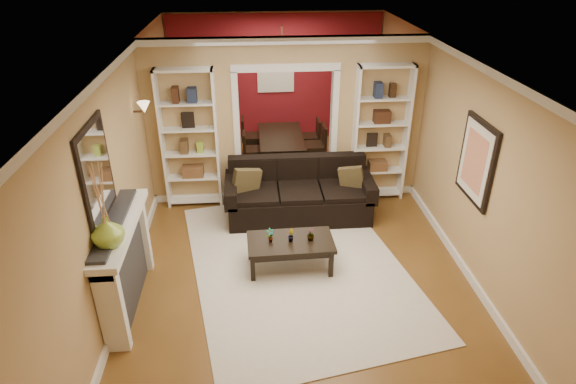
{
  "coord_description": "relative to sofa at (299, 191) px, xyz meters",
  "views": [
    {
      "loc": [
        -0.57,
        -6.26,
        4.02
      ],
      "look_at": [
        -0.13,
        -0.8,
        1.11
      ],
      "focal_mm": 30.0,
      "sensor_mm": 36.0,
      "label": 1
    }
  ],
  "objects": [
    {
      "name": "floor",
      "position": [
        -0.15,
        -0.45,
        -0.46
      ],
      "size": [
        8.0,
        8.0,
        0.0
      ],
      "primitive_type": "plane",
      "color": "brown",
      "rests_on": "ground"
    },
    {
      "name": "ceiling",
      "position": [
        -0.15,
        -0.45,
        2.24
      ],
      "size": [
        8.0,
        8.0,
        0.0
      ],
      "primitive_type": "plane",
      "rotation": [
        3.14,
        0.0,
        0.0
      ],
      "color": "white",
      "rests_on": "ground"
    },
    {
      "name": "wall_back",
      "position": [
        -0.15,
        3.55,
        0.89
      ],
      "size": [
        8.0,
        0.0,
        8.0
      ],
      "primitive_type": "plane",
      "rotation": [
        1.57,
        0.0,
        0.0
      ],
      "color": "tan",
      "rests_on": "ground"
    },
    {
      "name": "wall_front",
      "position": [
        -0.15,
        -4.45,
        0.89
      ],
      "size": [
        8.0,
        0.0,
        8.0
      ],
      "primitive_type": "plane",
      "rotation": [
        -1.57,
        0.0,
        0.0
      ],
      "color": "tan",
      "rests_on": "ground"
    },
    {
      "name": "wall_left",
      "position": [
        -2.4,
        -0.45,
        0.89
      ],
      "size": [
        0.0,
        8.0,
        8.0
      ],
      "primitive_type": "plane",
      "rotation": [
        1.57,
        0.0,
        1.57
      ],
      "color": "tan",
      "rests_on": "ground"
    },
    {
      "name": "wall_right",
      "position": [
        2.1,
        -0.45,
        0.89
      ],
      "size": [
        0.0,
        8.0,
        8.0
      ],
      "primitive_type": "plane",
      "rotation": [
        1.57,
        0.0,
        -1.57
      ],
      "color": "tan",
      "rests_on": "ground"
    },
    {
      "name": "partition_wall",
      "position": [
        -0.15,
        0.75,
        0.89
      ],
      "size": [
        4.5,
        0.15,
        2.7
      ],
      "primitive_type": "cube",
      "color": "tan",
      "rests_on": "floor"
    },
    {
      "name": "red_back_panel",
      "position": [
        -0.15,
        3.52,
        0.86
      ],
      "size": [
        4.44,
        0.04,
        2.64
      ],
      "primitive_type": "cube",
      "color": "maroon",
      "rests_on": "floor"
    },
    {
      "name": "dining_window",
      "position": [
        -0.15,
        3.48,
        1.09
      ],
      "size": [
        0.78,
        0.03,
        0.98
      ],
      "primitive_type": "cube",
      "color": "#8CA5CC",
      "rests_on": "wall_back"
    },
    {
      "name": "area_rug",
      "position": [
        -0.16,
        -1.33,
        -0.45
      ],
      "size": [
        3.44,
        4.32,
        0.01
      ],
      "primitive_type": "cube",
      "rotation": [
        0.0,
        0.0,
        0.19
      ],
      "color": "beige",
      "rests_on": "floor"
    },
    {
      "name": "sofa",
      "position": [
        0.0,
        0.0,
        0.0
      ],
      "size": [
        2.33,
        1.01,
        0.91
      ],
      "primitive_type": "cube",
      "color": "black",
      "rests_on": "floor"
    },
    {
      "name": "pillow_left",
      "position": [
        -0.83,
        -0.02,
        0.2
      ],
      "size": [
        0.44,
        0.27,
        0.43
      ],
      "primitive_type": "cube",
      "rotation": [
        0.0,
        0.0,
        0.39
      ],
      "color": "brown",
      "rests_on": "sofa"
    },
    {
      "name": "pillow_right",
      "position": [
        0.83,
        -0.02,
        0.18
      ],
      "size": [
        0.39,
        0.23,
        0.37
      ],
      "primitive_type": "cube",
      "rotation": [
        0.0,
        0.0,
        -0.36
      ],
      "color": "brown",
      "rests_on": "sofa"
    },
    {
      "name": "coffee_table",
      "position": [
        -0.25,
        -1.37,
        -0.24
      ],
      "size": [
        1.17,
        0.65,
        0.44
      ],
      "primitive_type": "cube",
      "rotation": [
        0.0,
        0.0,
        0.03
      ],
      "color": "black",
      "rests_on": "floor"
    },
    {
      "name": "plant_left",
      "position": [
        -0.52,
        -1.37,
        0.08
      ],
      "size": [
        0.13,
        0.11,
        0.2
      ],
      "primitive_type": "imported",
      "rotation": [
        0.0,
        0.0,
        0.41
      ],
      "color": "#336626",
      "rests_on": "coffee_table"
    },
    {
      "name": "plant_center",
      "position": [
        -0.25,
        -1.37,
        0.07
      ],
      "size": [
        0.09,
        0.1,
        0.17
      ],
      "primitive_type": "imported",
      "rotation": [
        0.0,
        0.0,
        1.69
      ],
      "color": "#336626",
      "rests_on": "coffee_table"
    },
    {
      "name": "plant_right",
      "position": [
        0.01,
        -1.37,
        0.07
      ],
      "size": [
        0.12,
        0.12,
        0.17
      ],
      "primitive_type": "imported",
      "rotation": [
        0.0,
        0.0,
        4.37
      ],
      "color": "#336626",
      "rests_on": "coffee_table"
    },
    {
      "name": "bookshelf_left",
      "position": [
        -1.7,
        0.58,
        0.69
      ],
      "size": [
        0.9,
        0.3,
        2.3
      ],
      "primitive_type": "cube",
      "color": "white",
      "rests_on": "floor"
    },
    {
      "name": "bookshelf_right",
      "position": [
        1.4,
        0.58,
        0.69
      ],
      "size": [
        0.9,
        0.3,
        2.3
      ],
      "primitive_type": "cube",
      "color": "white",
      "rests_on": "floor"
    },
    {
      "name": "fireplace",
      "position": [
        -2.24,
        -1.95,
        0.12
      ],
      "size": [
        0.32,
        1.7,
        1.16
      ],
      "primitive_type": "cube",
      "color": "white",
      "rests_on": "floor"
    },
    {
      "name": "vase",
      "position": [
        -2.24,
        -2.38,
        0.88
      ],
      "size": [
        0.39,
        0.39,
        0.35
      ],
      "primitive_type": "imported",
      "rotation": [
        0.0,
        0.0,
        -0.17
      ],
      "color": "#8BB038",
      "rests_on": "fireplace"
    },
    {
      "name": "mirror",
      "position": [
        -2.38,
        -1.95,
        1.34
      ],
      "size": [
        0.03,
        0.95,
        1.1
      ],
      "primitive_type": "cube",
      "color": "silver",
      "rests_on": "wall_left"
    },
    {
      "name": "wall_sconce",
      "position": [
        -2.3,
        0.1,
        1.37
      ],
      "size": [
        0.18,
        0.18,
        0.22
      ],
      "primitive_type": "cube",
      "color": "#FFE0A5",
      "rests_on": "wall_left"
    },
    {
      "name": "framed_art",
      "position": [
        2.06,
        -1.45,
        1.09
      ],
      "size": [
        0.04,
        0.85,
        1.05
      ],
      "primitive_type": "cube",
      "color": "black",
      "rests_on": "wall_right"
    },
    {
      "name": "dining_table",
      "position": [
        -0.11,
        2.2,
        -0.18
      ],
      "size": [
        1.56,
        0.87,
        0.55
      ],
      "primitive_type": "imported",
      "rotation": [
        0.0,
        0.0,
        1.57
      ],
      "color": "black",
      "rests_on": "floor"
    },
    {
      "name": "dining_chair_nw",
      "position": [
        -0.66,
        1.9,
        -0.07
      ],
      "size": [
        0.42,
        0.42,
        0.77
      ],
      "primitive_type": "cube",
      "rotation": [
        0.0,
        0.0,
        1.69
      ],
      "color": "black",
      "rests_on": "floor"
    },
    {
      "name": "dining_chair_ne",
      "position": [
        0.44,
        1.9,
        -0.02
      ],
      "size": [
        0.57,
        0.57,
        0.87
      ],
      "primitive_type": "cube",
      "rotation": [
        0.0,
        0.0,
        -2.0
      ],
      "color": "black",
      "rests_on": "floor"
    },
    {
      "name": "dining_chair_sw",
      "position": [
        -0.66,
        2.5,
        -0.03
      ],
      "size": [
        0.55,
        0.55,
        0.85
      ],
      "primitive_type": "cube",
      "rotation": [
        0.0,
        0.0,
        1.17
      ],
      "color": "black",
      "rests_on": "floor"
    },
    {
      "name": "dining_chair_se",
      "position": [
        0.44,
        2.5,
        -0.07
      ],
      "size": [
        0.4,
        0.4,
        0.77
      ],
      "primitive_type": "cube",
      "rotation": [
        0.0,
        0.0,
        -1.53
      ],
      "color": "black",
      "rests_on": "floor"
    },
    {
      "name": "chandelier",
      "position": [
        -0.15,
        2.25,
        1.56
      ],
      "size": [
        0.5,
        0.5,
        0.3
      ],
      "primitive_type": "cube",
      "color": "#3A281A",
      "rests_on": "ceiling"
    }
  ]
}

